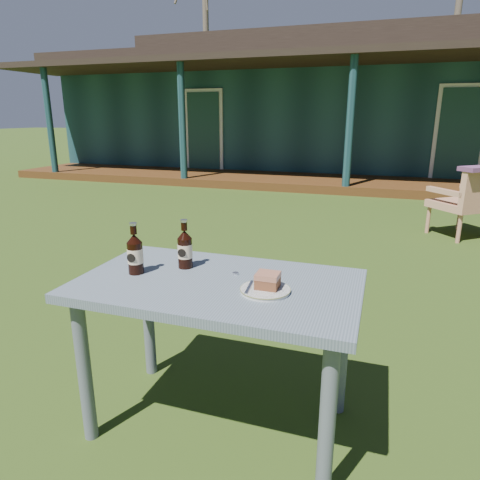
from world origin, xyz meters
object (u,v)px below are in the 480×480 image
(cafe_table, at_px, (218,303))
(cola_bottle_near, at_px, (185,249))
(cola_bottle_far, at_px, (135,253))
(plate, at_px, (265,290))
(armchair_left, at_px, (469,200))
(cake_slice, at_px, (268,280))

(cafe_table, bearing_deg, cola_bottle_near, 151.32)
(cafe_table, bearing_deg, cola_bottle_far, -176.04)
(plate, bearing_deg, armchair_left, 70.83)
(cake_slice, relative_size, armchair_left, 0.11)
(cafe_table, relative_size, cake_slice, 13.04)
(cola_bottle_far, relative_size, armchair_left, 0.28)
(cake_slice, height_order, cola_bottle_near, cola_bottle_near)
(cola_bottle_near, distance_m, cola_bottle_far, 0.22)
(armchair_left, bearing_deg, plate, -109.17)
(cake_slice, bearing_deg, armchair_left, 70.84)
(cola_bottle_near, xyz_separation_m, armchair_left, (1.81, 3.81, -0.35))
(cola_bottle_near, bearing_deg, plate, -20.59)
(cafe_table, xyz_separation_m, plate, (0.22, -0.05, 0.11))
(cake_slice, distance_m, cola_bottle_far, 0.61)
(plate, relative_size, cola_bottle_far, 0.88)
(cola_bottle_near, bearing_deg, armchair_left, 64.61)
(cake_slice, height_order, armchair_left, armchair_left)
(plate, distance_m, cola_bottle_near, 0.47)
(plate, xyz_separation_m, cola_bottle_far, (-0.61, 0.02, 0.09))
(plate, xyz_separation_m, armchair_left, (1.38, 3.98, -0.27))
(plate, bearing_deg, cola_bottle_far, 177.89)
(plate, height_order, cola_bottle_far, cola_bottle_far)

